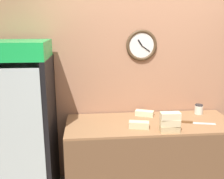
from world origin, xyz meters
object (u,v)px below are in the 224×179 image
chefs_knife (194,123)px  beverage_cooler (22,115)px  condiment_jar (199,109)px  sandwich_flat_right (139,125)px  sandwich_stack_top (170,116)px  sandwich_stack_bottom (170,129)px  sandwich_flat_left (144,113)px  sandwich_stack_middle (170,122)px

chefs_knife → beverage_cooler: bearing=176.1°
condiment_jar → chefs_knife: bearing=-121.6°
sandwich_flat_right → sandwich_stack_top: bearing=-24.8°
sandwich_stack_bottom → sandwich_flat_right: bearing=155.2°
beverage_cooler → condiment_jar: bearing=4.8°
beverage_cooler → sandwich_stack_bottom: size_ratio=8.67×
sandwich_flat_left → sandwich_stack_bottom: bearing=-73.2°
sandwich_stack_middle → sandwich_flat_left: bearing=106.8°
sandwich_stack_bottom → sandwich_stack_middle: size_ratio=0.97×
sandwich_flat_right → sandwich_stack_middle: bearing=-24.8°
sandwich_flat_right → chefs_knife: size_ratio=0.62×
sandwich_flat_left → sandwich_flat_right: 0.40m
sandwich_stack_bottom → chefs_knife: sandwich_stack_bottom is taller
sandwich_stack_bottom → sandwich_flat_left: 0.54m
sandwich_flat_right → condiment_jar: (0.84, 0.39, 0.02)m
beverage_cooler → sandwich_stack_middle: size_ratio=8.43×
sandwich_stack_bottom → sandwich_flat_left: bearing=106.8°
beverage_cooler → chefs_knife: (1.93, -0.13, -0.11)m
beverage_cooler → sandwich_stack_middle: beverage_cooler is taller
sandwich_flat_right → condiment_jar: bearing=24.7°
sandwich_flat_right → chefs_knife: sandwich_flat_right is taller
sandwich_flat_left → chefs_knife: 0.59m
sandwich_flat_left → condiment_jar: 0.70m
sandwich_flat_left → condiment_jar: size_ratio=1.97×
sandwich_stack_top → sandwich_flat_left: bearing=106.8°
beverage_cooler → sandwich_flat_right: (1.28, -0.21, -0.08)m
sandwich_stack_middle → sandwich_stack_top: bearing=0.0°
sandwich_stack_middle → sandwich_flat_right: size_ratio=0.92×
sandwich_flat_right → chefs_knife: 0.66m
sandwich_stack_top → chefs_knife: (0.35, 0.22, -0.17)m
sandwich_stack_bottom → sandwich_stack_middle: sandwich_stack_middle is taller
beverage_cooler → condiment_jar: beverage_cooler is taller
sandwich_stack_middle → sandwich_flat_left: size_ratio=0.89×
condiment_jar → beverage_cooler: bearing=-175.2°
beverage_cooler → sandwich_stack_top: beverage_cooler is taller
sandwich_stack_middle → condiment_jar: bearing=44.1°
sandwich_stack_bottom → sandwich_stack_middle: 0.07m
beverage_cooler → sandwich_flat_right: 1.30m
sandwich_stack_middle → sandwich_flat_right: bearing=155.2°
sandwich_stack_middle → chefs_knife: 0.42m
sandwich_stack_top → condiment_jar: bearing=44.1°
sandwich_stack_middle → sandwich_flat_right: (-0.30, 0.14, -0.07)m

